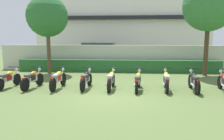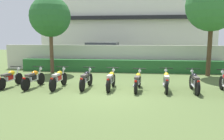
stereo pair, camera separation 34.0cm
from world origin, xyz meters
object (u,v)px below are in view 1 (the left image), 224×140
(tree_far_side, at_px, (209,6))
(motorcycle_in_row_5, at_px, (138,81))
(motorcycle_in_row_2, at_px, (58,79))
(motorcycle_in_row_4, at_px, (111,80))
(motorcycle_in_row_3, at_px, (86,79))
(motorcycle_in_row_1, at_px, (32,79))
(parked_car, at_px, (101,53))
(motorcycle_in_row_7, at_px, (194,81))
(motorcycle_in_row_6, at_px, (166,80))
(tree_near_inspector, at_px, (47,17))
(motorcycle_in_row_0, at_px, (8,79))

(tree_far_side, xyz_separation_m, motorcycle_in_row_5, (-4.30, -4.20, -3.79))
(motorcycle_in_row_2, distance_m, motorcycle_in_row_4, 2.47)
(motorcycle_in_row_2, xyz_separation_m, motorcycle_in_row_3, (1.31, 0.07, -0.00))
(motorcycle_in_row_5, bearing_deg, motorcycle_in_row_1, 97.24)
(parked_car, bearing_deg, motorcycle_in_row_4, -76.17)
(motorcycle_in_row_2, distance_m, motorcycle_in_row_7, 6.15)
(motorcycle_in_row_3, distance_m, motorcycle_in_row_7, 4.84)
(motorcycle_in_row_6, relative_size, motorcycle_in_row_7, 1.02)
(motorcycle_in_row_4, distance_m, motorcycle_in_row_5, 1.22)
(motorcycle_in_row_4, bearing_deg, motorcycle_in_row_3, 92.23)
(tree_far_side, relative_size, motorcycle_in_row_2, 2.97)
(tree_near_inspector, distance_m, motorcycle_in_row_1, 5.49)
(parked_car, height_order, tree_far_side, tree_far_side)
(motorcycle_in_row_2, bearing_deg, motorcycle_in_row_4, -86.56)
(motorcycle_in_row_0, bearing_deg, motorcycle_in_row_7, -85.17)
(tree_far_side, bearing_deg, motorcycle_in_row_1, -155.45)
(motorcycle_in_row_7, bearing_deg, motorcycle_in_row_3, 90.99)
(motorcycle_in_row_1, distance_m, motorcycle_in_row_4, 3.69)
(tree_near_inspector, xyz_separation_m, motorcycle_in_row_3, (3.32, -4.27, -3.22))
(motorcycle_in_row_3, bearing_deg, tree_far_side, -54.14)
(parked_car, relative_size, motorcycle_in_row_1, 2.45)
(motorcycle_in_row_3, bearing_deg, motorcycle_in_row_0, 95.96)
(motorcycle_in_row_1, bearing_deg, motorcycle_in_row_6, -82.28)
(tree_near_inspector, bearing_deg, motorcycle_in_row_4, -43.85)
(motorcycle_in_row_4, xyz_separation_m, motorcycle_in_row_5, (1.22, -0.06, -0.01))
(motorcycle_in_row_4, bearing_deg, motorcycle_in_row_5, -88.61)
(motorcycle_in_row_1, bearing_deg, motorcycle_in_row_4, -82.22)
(motorcycle_in_row_7, bearing_deg, motorcycle_in_row_5, 92.14)
(motorcycle_in_row_5, bearing_deg, parked_car, 24.42)
(motorcycle_in_row_3, distance_m, motorcycle_in_row_4, 1.17)
(motorcycle_in_row_2, relative_size, motorcycle_in_row_4, 1.07)
(motorcycle_in_row_4, relative_size, motorcycle_in_row_6, 0.96)
(motorcycle_in_row_0, xyz_separation_m, motorcycle_in_row_7, (8.53, 0.00, 0.02))
(parked_car, height_order, tree_near_inspector, tree_near_inspector)
(tree_far_side, xyz_separation_m, motorcycle_in_row_4, (-5.52, -4.14, -3.78))
(tree_near_inspector, bearing_deg, motorcycle_in_row_1, -79.70)
(tree_near_inspector, bearing_deg, parked_car, 61.56)
(tree_far_side, distance_m, motorcycle_in_row_0, 11.82)
(motorcycle_in_row_0, xyz_separation_m, motorcycle_in_row_6, (7.34, 0.10, 0.02))
(motorcycle_in_row_5, height_order, motorcycle_in_row_6, motorcycle_in_row_6)
(motorcycle_in_row_1, bearing_deg, tree_far_side, -58.70)
(motorcycle_in_row_2, height_order, motorcycle_in_row_3, motorcycle_in_row_2)
(motorcycle_in_row_1, xyz_separation_m, motorcycle_in_row_5, (4.91, 0.01, -0.01))
(parked_car, distance_m, motorcycle_in_row_0, 9.99)
(motorcycle_in_row_1, bearing_deg, motorcycle_in_row_5, -83.17)
(motorcycle_in_row_0, bearing_deg, tree_far_side, -63.14)
(parked_car, distance_m, motorcycle_in_row_7, 10.91)
(motorcycle_in_row_2, relative_size, motorcycle_in_row_3, 1.07)
(motorcycle_in_row_3, height_order, motorcycle_in_row_4, same)
(motorcycle_in_row_0, height_order, motorcycle_in_row_6, motorcycle_in_row_6)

